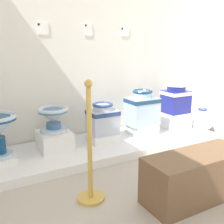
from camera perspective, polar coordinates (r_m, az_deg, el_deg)
wall_back at (r=3.61m, az=-5.79°, el=17.96°), size 3.76×0.06×3.04m
display_platform at (r=3.37m, az=-1.76°, el=-7.20°), size 3.04×0.90×0.10m
plinth_block_squat_floral at (r=3.01m, az=-22.64°, el=-9.36°), size 0.29×0.28×0.06m
plinth_block_broad_patterned at (r=3.20m, az=-12.13°, el=-5.85°), size 0.36×0.39×0.21m
antique_toilet_broad_patterned at (r=3.11m, az=-12.39°, el=-0.96°), size 0.34×0.34×0.28m
plinth_block_tall_cobalt at (r=3.40m, az=-1.94°, el=-5.30°), size 0.36×0.30×0.10m
antique_toilet_tall_cobalt at (r=3.33m, az=-1.97°, el=-1.36°), size 0.35×0.29×0.39m
plinth_block_slender_white at (r=3.66m, az=6.30°, el=-3.62°), size 0.32×0.36×0.14m
antique_toilet_slender_white at (r=3.59m, az=6.42°, el=0.91°), size 0.40×0.31×0.47m
plinth_block_pale_glazed at (r=4.02m, az=13.16°, el=-1.65°), size 0.34×0.35×0.23m
antique_toilet_pale_glazed at (r=3.95m, az=13.42°, el=2.91°), size 0.34×0.31×0.41m
info_placard_second at (r=3.39m, az=-14.57°, el=16.86°), size 0.13×0.01×0.14m
info_placard_third at (r=3.59m, az=-5.07°, el=17.11°), size 0.11×0.01×0.15m
info_placard_fourth at (r=3.84m, az=2.73°, el=16.70°), size 0.14×0.01×0.13m
decorative_vase_companion at (r=4.20m, az=18.51°, el=-2.27°), size 0.31×0.31×0.37m
stanchion_post_near_left at (r=2.24m, az=-4.68°, el=-10.81°), size 0.23×0.23×1.02m
museum_bench at (r=2.42m, az=17.51°, el=-12.87°), size 0.94×0.36×0.40m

